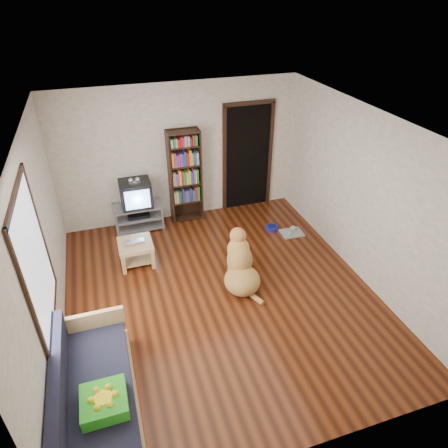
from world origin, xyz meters
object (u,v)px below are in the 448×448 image
object	(u,v)px
sofa	(94,394)
green_cushion	(104,402)
dog_bowl	(272,228)
crt_tv	(136,193)
laptop	(135,243)
grey_rag	(292,233)
bookshelf	(185,172)
dog	(240,266)
coffee_table	(136,249)
tv_stand	(139,216)

from	to	relation	value
sofa	green_cushion	bearing A→B (deg)	-68.08
dog_bowl	crt_tv	xyz separation A→B (m)	(-2.37, 0.85, 0.70)
laptop	dog_bowl	world-z (taller)	laptop
dog_bowl	grey_rag	size ratio (longest dim) A/B	0.55
grey_rag	green_cushion	bearing A→B (deg)	-140.94
dog_bowl	sofa	distance (m)	4.37
bookshelf	sofa	world-z (taller)	bookshelf
sofa	dog	bearing A→B (deg)	34.34
coffee_table	dog	bearing A→B (deg)	-34.81
tv_stand	grey_rag	bearing A→B (deg)	-21.99
grey_rag	crt_tv	xyz separation A→B (m)	(-2.67, 1.10, 0.73)
crt_tv	dog	xyz separation A→B (m)	(1.27, -2.12, -0.42)
sofa	dog	size ratio (longest dim) A/B	1.65
dog_bowl	grey_rag	world-z (taller)	dog_bowl
sofa	dog	distance (m)	2.72
bookshelf	crt_tv	bearing A→B (deg)	-175.68
green_cushion	dog_bowl	xyz separation A→B (m)	(3.22, 3.11, -0.46)
grey_rag	crt_tv	world-z (taller)	crt_tv
green_cushion	grey_rag	size ratio (longest dim) A/B	1.13
crt_tv	laptop	bearing A→B (deg)	-99.64
sofa	dog	world-z (taller)	dog
crt_tv	dog	size ratio (longest dim) A/B	0.53
grey_rag	sofa	distance (m)	4.46
bookshelf	dog	distance (m)	2.31
dog	laptop	bearing A→B (deg)	145.99
coffee_table	grey_rag	bearing A→B (deg)	-0.06
tv_stand	coffee_table	world-z (taller)	tv_stand
grey_rag	coffee_table	size ratio (longest dim) A/B	0.73
sofa	coffee_table	bearing A→B (deg)	72.97
dog_bowl	sofa	size ratio (longest dim) A/B	0.12
crt_tv	green_cushion	bearing A→B (deg)	-102.11
coffee_table	bookshelf	bearing A→B (deg)	45.71
sofa	coffee_table	distance (m)	2.67
bookshelf	sofa	xyz separation A→B (m)	(-1.92, -3.72, -0.74)
green_cushion	laptop	world-z (taller)	green_cushion
green_cushion	dog	distance (m)	2.82
grey_rag	bookshelf	xyz separation A→B (m)	(-1.72, 1.17, 0.99)
green_cushion	dog_bowl	distance (m)	4.50
crt_tv	grey_rag	bearing A→B (deg)	-22.39
crt_tv	bookshelf	xyz separation A→B (m)	(0.95, 0.07, 0.26)
laptop	crt_tv	distance (m)	1.19
green_cushion	tv_stand	bearing A→B (deg)	78.03
crt_tv	dog_bowl	bearing A→B (deg)	-19.74
grey_rag	dog	size ratio (longest dim) A/B	0.37
grey_rag	dog	world-z (taller)	dog
crt_tv	coffee_table	distance (m)	1.21
grey_rag	dog	xyz separation A→B (m)	(-1.40, -1.02, 0.31)
laptop	green_cushion	bearing A→B (deg)	-106.52
dog_bowl	bookshelf	distance (m)	1.95
crt_tv	bookshelf	bearing A→B (deg)	4.32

